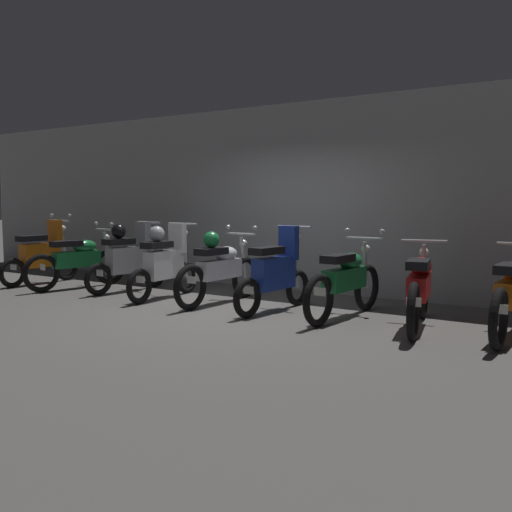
% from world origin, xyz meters
% --- Properties ---
extents(ground_plane, '(80.00, 80.00, 0.00)m').
position_xyz_m(ground_plane, '(0.00, 0.00, 0.00)').
color(ground_plane, '#565451').
extents(back_wall, '(16.97, 0.30, 3.17)m').
position_xyz_m(back_wall, '(0.00, 2.30, 1.58)').
color(back_wall, '#9EA0A3').
rests_on(back_wall, ground).
extents(motorbike_slot_0, '(0.59, 1.68, 1.29)m').
position_xyz_m(motorbike_slot_0, '(-4.49, 0.32, 0.53)').
color(motorbike_slot_0, black).
rests_on(motorbike_slot_0, ground).
extents(motorbike_slot_1, '(0.63, 1.93, 1.15)m').
position_xyz_m(motorbike_slot_1, '(-3.48, 0.32, 0.49)').
color(motorbike_slot_1, black).
rests_on(motorbike_slot_1, ground).
extents(motorbike_slot_2, '(0.56, 1.68, 1.18)m').
position_xyz_m(motorbike_slot_2, '(-2.49, 0.54, 0.57)').
color(motorbike_slot_2, black).
rests_on(motorbike_slot_2, ground).
extents(motorbike_slot_3, '(0.56, 1.68, 1.18)m').
position_xyz_m(motorbike_slot_3, '(-1.50, 0.35, 0.57)').
color(motorbike_slot_3, black).
rests_on(motorbike_slot_3, ground).
extents(motorbike_slot_4, '(0.59, 1.95, 1.15)m').
position_xyz_m(motorbike_slot_4, '(-0.50, 0.44, 0.53)').
color(motorbike_slot_4, black).
rests_on(motorbike_slot_4, ground).
extents(motorbike_slot_5, '(0.56, 1.68, 1.18)m').
position_xyz_m(motorbike_slot_5, '(0.50, 0.38, 0.52)').
color(motorbike_slot_5, black).
rests_on(motorbike_slot_5, ground).
extents(motorbike_slot_6, '(0.59, 1.95, 1.15)m').
position_xyz_m(motorbike_slot_6, '(1.50, 0.48, 0.49)').
color(motorbike_slot_6, black).
rests_on(motorbike_slot_6, ground).
extents(motorbike_slot_7, '(0.62, 1.93, 1.03)m').
position_xyz_m(motorbike_slot_7, '(2.49, 0.38, 0.49)').
color(motorbike_slot_7, black).
rests_on(motorbike_slot_7, ground).
extents(motorbike_slot_8, '(0.56, 1.95, 1.03)m').
position_xyz_m(motorbike_slot_8, '(3.49, 0.47, 0.49)').
color(motorbike_slot_8, black).
rests_on(motorbike_slot_8, ground).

